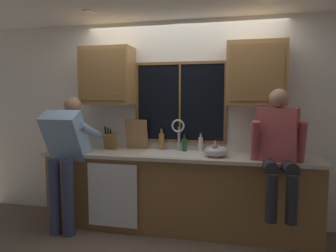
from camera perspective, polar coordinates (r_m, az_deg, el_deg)
The scene contains 25 objects.
back_wall at distance 3.98m, azimuth 2.76°, elevation 0.78°, with size 5.58×0.12×2.55m, color silver.
ceiling_downlight_left at distance 3.77m, azimuth -14.44°, elevation 19.84°, with size 0.14×0.14×0.01m, color #FFEAB2.
ceiling_downlight_right at distance 3.40m, azimuth 17.95°, elevation 21.38°, with size 0.14×0.14×0.01m, color #FFEAB2.
window_glass at distance 3.91m, azimuth 2.24°, elevation 4.37°, with size 1.10×0.02×0.95m, color black.
window_frame_top at distance 3.92m, azimuth 2.24°, elevation 11.58°, with size 1.17×0.02×0.04m, color brown.
window_frame_bottom at distance 3.94m, azimuth 2.19°, elevation -2.82°, with size 1.17×0.02×0.04m, color brown.
window_frame_left at distance 4.04m, azimuth -5.74°, elevation 4.38°, with size 0.04×0.02×0.95m, color brown.
window_frame_right at distance 3.84m, azimuth 10.60°, elevation 4.27°, with size 0.04×0.02×0.95m, color brown.
window_mullion_center at distance 3.90m, azimuth 2.21°, elevation 4.37°, with size 0.02×0.02×0.95m, color brown.
lower_cabinet_run at distance 3.80m, azimuth 1.77°, elevation -12.27°, with size 3.18×0.58×0.88m, color olive.
countertop at distance 3.67m, azimuth 1.73°, elevation -5.50°, with size 3.24×0.62×0.04m, color beige.
dishwasher_front at distance 3.71m, azimuth -10.26°, elevation -12.54°, with size 0.60×0.02×0.74m, color white.
upper_cabinet_left at distance 4.03m, azimuth -11.14°, elevation 9.06°, with size 0.66×0.36×0.72m.
upper_cabinet_right at distance 3.70m, azimuth 15.96°, elevation 9.31°, with size 0.66×0.36×0.72m.
sink at distance 3.70m, azimuth 1.37°, elevation -6.64°, with size 0.80×0.46×0.21m.
faucet at distance 3.82m, azimuth 2.03°, elevation -0.94°, with size 0.18×0.09×0.40m.
person_standing at distance 3.82m, azimuth -18.39°, elevation -4.25°, with size 0.53×0.67×1.60m.
person_sitting_on_counter at distance 3.34m, azimuth 19.79°, elevation -3.35°, with size 0.54×0.66×1.26m.
knife_block at distance 4.05m, azimuth -10.73°, elevation -2.73°, with size 0.12×0.18×0.32m.
cutting_board at distance 4.00m, azimuth -5.84°, elevation -1.57°, with size 0.29×0.02×0.39m, color #997047.
mixing_bowl at distance 3.53m, azimuth 8.89°, elevation -4.65°, with size 0.27×0.27×0.14m, color #B7B7BC.
soap_dispenser at distance 3.46m, azimuth 8.66°, elevation -4.63°, with size 0.06×0.07×0.20m.
bottle_green_glass at distance 3.85m, azimuth 6.07°, elevation -3.27°, with size 0.06×0.06×0.23m.
bottle_tall_clear at distance 3.84m, azimuth 3.08°, elevation -3.41°, with size 0.06×0.06×0.21m.
bottle_amber_small at distance 3.94m, azimuth -1.19°, elevation -2.80°, with size 0.07×0.07×0.28m.
Camera 1 is at (0.69, -3.85, 1.59)m, focal length 32.91 mm.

